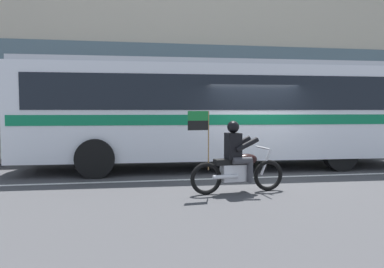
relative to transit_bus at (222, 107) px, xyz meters
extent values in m
plane|color=#3D3D3F|center=(0.61, -1.19, -1.88)|extent=(60.00, 60.00, 0.00)
cube|color=#B7B2A8|center=(0.61, 3.91, -1.81)|extent=(28.00, 3.80, 0.15)
cube|color=silver|center=(0.61, -1.79, -1.88)|extent=(26.60, 0.14, 0.01)
cube|color=#B2A893|center=(0.61, 6.21, 4.01)|extent=(28.00, 0.80, 11.78)
cube|color=#4C606B|center=(0.61, 5.77, 2.24)|extent=(25.76, 0.10, 1.40)
cube|color=silver|center=(0.00, 0.01, -0.15)|extent=(12.11, 2.92, 2.70)
cube|color=black|center=(0.00, 0.01, 0.40)|extent=(11.15, 2.93, 0.96)
cube|color=#0F7247|center=(0.00, 0.01, -0.35)|extent=(11.87, 2.94, 0.28)
cube|color=#BABCC3|center=(0.00, 0.01, 1.26)|extent=(11.87, 2.78, 0.16)
cylinder|color=black|center=(-3.73, -1.17, -1.36)|extent=(1.04, 0.30, 1.04)
cylinder|color=black|center=(3.31, -1.17, -1.36)|extent=(1.04, 0.30, 1.04)
torus|color=black|center=(0.22, -3.36, -1.54)|extent=(0.70, 0.16, 0.69)
torus|color=black|center=(-1.22, -3.51, -1.54)|extent=(0.70, 0.16, 0.69)
cube|color=silver|center=(-0.55, -3.44, -1.44)|extent=(0.67, 0.35, 0.36)
ellipsoid|color=black|center=(-0.30, -3.42, -1.16)|extent=(0.51, 0.33, 0.24)
cube|color=black|center=(-0.75, -3.46, -1.20)|extent=(0.58, 0.32, 0.12)
cylinder|color=silver|center=(0.16, -3.37, -1.24)|extent=(0.28, 0.08, 0.58)
cylinder|color=silver|center=(0.08, -3.38, -0.92)|extent=(0.11, 0.64, 0.04)
cylinder|color=silver|center=(-0.83, -3.63, -1.49)|extent=(0.56, 0.15, 0.09)
cube|color=black|center=(-0.62, -3.45, -0.86)|extent=(0.32, 0.39, 0.56)
sphere|color=black|center=(-0.62, -3.45, -0.45)|extent=(0.26, 0.26, 0.26)
cylinder|color=#38383D|center=(-0.50, -3.26, -1.16)|extent=(0.43, 0.19, 0.15)
cylinder|color=#38383D|center=(-0.32, -3.24, -1.40)|extent=(0.13, 0.13, 0.46)
cylinder|color=#38383D|center=(-0.46, -3.62, -1.16)|extent=(0.43, 0.19, 0.15)
cylinder|color=#38383D|center=(-0.28, -3.60, -1.40)|extent=(0.13, 0.13, 0.46)
cylinder|color=black|center=(-0.40, -3.23, -0.82)|extent=(0.53, 0.16, 0.32)
cylinder|color=black|center=(-0.36, -3.62, -0.82)|extent=(0.53, 0.16, 0.32)
cylinder|color=olive|center=(-1.17, -3.51, -0.73)|extent=(0.02, 0.02, 1.25)
cube|color=#197233|center=(-1.40, -3.53, -0.21)|extent=(0.44, 0.07, 0.20)
cube|color=black|center=(-1.40, -3.53, -0.41)|extent=(0.44, 0.07, 0.20)
cylinder|color=gold|center=(4.53, 2.42, -1.44)|extent=(0.22, 0.22, 0.58)
sphere|color=gold|center=(4.53, 2.42, -1.08)|extent=(0.20, 0.20, 0.20)
cylinder|color=gold|center=(4.53, 2.28, -1.41)|extent=(0.09, 0.10, 0.09)
camera|label=1|loc=(-2.78, -11.01, -0.09)|focal=34.16mm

